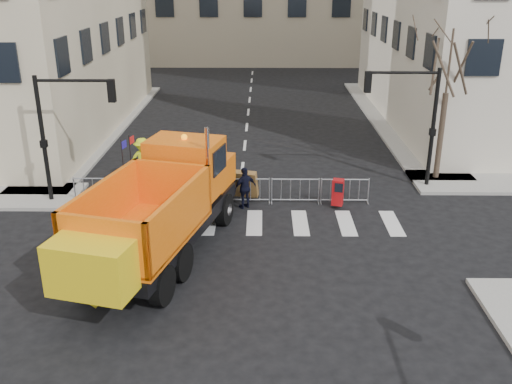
{
  "coord_description": "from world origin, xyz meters",
  "views": [
    {
      "loc": [
        1.01,
        -14.92,
        9.32
      ],
      "look_at": [
        0.8,
        2.5,
        2.47
      ],
      "focal_mm": 40.0,
      "sensor_mm": 36.0,
      "label": 1
    }
  ],
  "objects_px": {
    "cop_c": "(245,188)",
    "newspaper_box": "(338,192)",
    "worker": "(143,160)",
    "plow_truck": "(160,206)",
    "cop_b": "(218,190)",
    "cop_a": "(222,186)"
  },
  "relations": [
    {
      "from": "cop_b",
      "to": "newspaper_box",
      "type": "relative_size",
      "value": 1.46
    },
    {
      "from": "worker",
      "to": "newspaper_box",
      "type": "bearing_deg",
      "value": -34.63
    },
    {
      "from": "worker",
      "to": "cop_b",
      "type": "bearing_deg",
      "value": -54.32
    },
    {
      "from": "plow_truck",
      "to": "cop_a",
      "type": "bearing_deg",
      "value": -7.06
    },
    {
      "from": "plow_truck",
      "to": "worker",
      "type": "xyz_separation_m",
      "value": [
        -2.03,
        7.18,
        -0.74
      ]
    },
    {
      "from": "cop_b",
      "to": "worker",
      "type": "height_order",
      "value": "worker"
    },
    {
      "from": "worker",
      "to": "cop_a",
      "type": "bearing_deg",
      "value": -53.11
    },
    {
      "from": "cop_a",
      "to": "newspaper_box",
      "type": "bearing_deg",
      "value": 146.27
    },
    {
      "from": "cop_c",
      "to": "newspaper_box",
      "type": "bearing_deg",
      "value": 145.97
    },
    {
      "from": "plow_truck",
      "to": "cop_c",
      "type": "bearing_deg",
      "value": -17.01
    },
    {
      "from": "cop_b",
      "to": "cop_c",
      "type": "relative_size",
      "value": 0.9
    },
    {
      "from": "cop_c",
      "to": "cop_b",
      "type": "bearing_deg",
      "value": -34.54
    },
    {
      "from": "cop_a",
      "to": "worker",
      "type": "distance_m",
      "value": 4.68
    },
    {
      "from": "plow_truck",
      "to": "cop_b",
      "type": "height_order",
      "value": "plow_truck"
    },
    {
      "from": "cop_a",
      "to": "newspaper_box",
      "type": "height_order",
      "value": "cop_a"
    },
    {
      "from": "cop_a",
      "to": "newspaper_box",
      "type": "distance_m",
      "value": 4.81
    },
    {
      "from": "worker",
      "to": "newspaper_box",
      "type": "height_order",
      "value": "worker"
    },
    {
      "from": "cop_b",
      "to": "cop_c",
      "type": "height_order",
      "value": "cop_c"
    },
    {
      "from": "cop_c",
      "to": "worker",
      "type": "height_order",
      "value": "worker"
    },
    {
      "from": "cop_c",
      "to": "newspaper_box",
      "type": "distance_m",
      "value": 3.84
    },
    {
      "from": "newspaper_box",
      "to": "worker",
      "type": "bearing_deg",
      "value": 177.97
    },
    {
      "from": "plow_truck",
      "to": "cop_a",
      "type": "relative_size",
      "value": 6.09
    }
  ]
}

